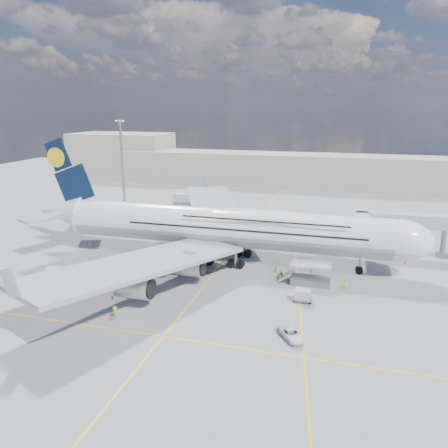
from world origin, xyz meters
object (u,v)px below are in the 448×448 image
(catering_truck_inner, at_px, (170,230))
(crew_van, at_px, (276,269))
(dolly_back, at_px, (91,279))
(service_van, at_px, (291,334))
(dolly_nose_far, at_px, (303,295))
(crew_loader, at_px, (281,276))
(catering_truck_outer, at_px, (185,201))
(dolly_nose_near, at_px, (208,269))
(dolly_row_c, at_px, (136,285))
(dolly_row_a, at_px, (54,273))
(crew_tug, at_px, (115,312))
(cone_nose, at_px, (405,262))
(cone_wing_left_outer, at_px, (185,220))
(cone_wing_right_outer, at_px, (110,318))
(baggage_tug, at_px, (139,280))
(jet_bridge, at_px, (386,223))
(crew_nose, at_px, (345,285))
(cone_tail, at_px, (88,242))
(airliner, at_px, (226,227))
(light_mast, at_px, (122,163))
(crew_wing, at_px, (118,281))
(cone_wing_left_inner, at_px, (216,229))
(cargo_loader, at_px, (309,277))
(dolly_row_b, at_px, (158,267))
(cone_wing_right_inner, at_px, (112,297))

(catering_truck_inner, xyz_separation_m, crew_van, (26.33, -13.98, -1.28))
(dolly_back, relative_size, service_van, 0.69)
(dolly_nose_far, height_order, crew_loader, dolly_nose_far)
(catering_truck_outer, bearing_deg, dolly_nose_near, -59.86)
(catering_truck_outer, bearing_deg, catering_truck_inner, -70.58)
(dolly_row_c, xyz_separation_m, crew_van, (20.66, 14.09, -0.26))
(dolly_row_a, xyz_separation_m, crew_tug, (17.30, -9.93, -0.26))
(cone_nose, relative_size, cone_wing_left_outer, 1.13)
(dolly_nose_far, bearing_deg, catering_truck_inner, 143.53)
(dolly_back, relative_size, cone_wing_right_outer, 5.26)
(cone_wing_left_outer, bearing_deg, catering_truck_outer, 110.88)
(baggage_tug, bearing_deg, crew_tug, -63.68)
(jet_bridge, distance_m, crew_nose, 21.46)
(cone_wing_left_outer, height_order, cone_tail, cone_wing_left_outer)
(catering_truck_outer, height_order, crew_van, catering_truck_outer)
(dolly_nose_far, height_order, catering_truck_outer, catering_truck_outer)
(dolly_row_c, distance_m, cone_wing_left_outer, 44.91)
(catering_truck_inner, xyz_separation_m, cone_wing_right_outer, (6.75, -38.09, -1.73))
(airliner, xyz_separation_m, cone_wing_left_outer, (-18.41, 26.58, -6.60))
(cone_nose, bearing_deg, crew_nose, -124.31)
(light_mast, relative_size, dolly_back, 7.91)
(dolly_back, bearing_deg, crew_van, 29.15)
(catering_truck_inner, xyz_separation_m, crew_wing, (1.75, -26.89, -1.25))
(catering_truck_inner, xyz_separation_m, crew_tug, (7.18, -37.54, -1.13))
(dolly_row_c, xyz_separation_m, cone_nose, (43.72, 25.40, -0.71))
(airliner, xyz_separation_m, baggage_tug, (-10.82, -15.32, -6.04))
(dolly_back, relative_size, crew_nose, 1.65)
(dolly_nose_near, xyz_separation_m, crew_nose, (24.02, -2.28, 0.67))
(catering_truck_inner, xyz_separation_m, cone_wing_left_inner, (7.98, 10.05, -1.76))
(cargo_loader, relative_size, crew_van, 5.72)
(dolly_row_a, xyz_separation_m, catering_truck_outer, (2.24, 58.09, 0.74))
(jet_bridge, relative_size, dolly_back, 5.84)
(dolly_row_a, bearing_deg, crew_wing, -9.68)
(service_van, distance_m, crew_tug, 24.78)
(dolly_row_b, relative_size, catering_truck_inner, 0.42)
(dolly_row_a, height_order, crew_loader, dolly_row_a)
(cargo_loader, xyz_separation_m, dolly_nose_far, (-0.40, -7.37, -0.21))
(cone_wing_left_inner, bearing_deg, dolly_row_b, -94.07)
(catering_truck_inner, height_order, crew_van, catering_truck_inner)
(cone_wing_left_inner, xyz_separation_m, cone_wing_right_outer, (-1.23, -48.14, 0.03))
(dolly_row_b, relative_size, crew_nose, 1.66)
(light_mast, xyz_separation_m, catering_truck_inner, (24.25, -24.52, -11.18))
(dolly_row_c, bearing_deg, light_mast, 127.45)
(dolly_nose_near, distance_m, cone_wing_right_outer, 22.77)
(light_mast, height_order, dolly_nose_far, light_mast)
(dolly_row_c, relative_size, baggage_tug, 0.95)
(cone_wing_right_inner, distance_m, cone_wing_right_outer, 7.07)
(airliner, height_order, dolly_row_c, airliner)
(airliner, distance_m, crew_wing, 22.58)
(dolly_nose_near, height_order, cone_wing_right_inner, cone_wing_right_inner)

